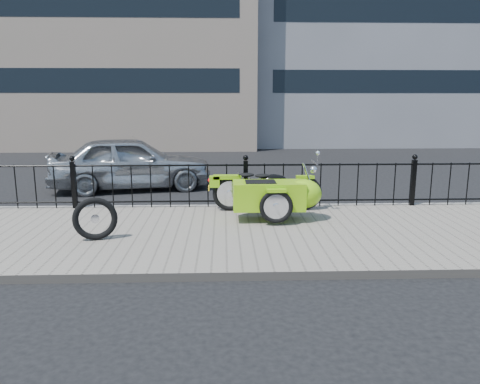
{
  "coord_description": "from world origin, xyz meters",
  "views": [
    {
      "loc": [
        -0.45,
        -8.15,
        2.38
      ],
      "look_at": [
        -0.17,
        -0.1,
        0.72
      ],
      "focal_mm": 35.0,
      "sensor_mm": 36.0,
      "label": 1
    }
  ],
  "objects": [
    {
      "name": "sedan_car",
      "position": [
        -2.83,
        3.86,
        0.69
      ],
      "size": [
        4.29,
        2.38,
        1.38
      ],
      "primitive_type": "imported",
      "rotation": [
        0.0,
        0.0,
        1.76
      ],
      "color": "#A4A7AB",
      "rests_on": "ground"
    },
    {
      "name": "spare_tire",
      "position": [
        -2.49,
        -0.92,
        0.47
      ],
      "size": [
        0.7,
        0.26,
        0.7
      ],
      "primitive_type": "torus",
      "rotation": [
        1.57,
        0.0,
        0.24
      ],
      "color": "black",
      "rests_on": "sidewalk"
    },
    {
      "name": "curb",
      "position": [
        0.0,
        1.44,
        0.06
      ],
      "size": [
        30.0,
        0.1,
        0.12
      ],
      "primitive_type": "cube",
      "color": "gray",
      "rests_on": "ground"
    },
    {
      "name": "ground",
      "position": [
        0.0,
        0.0,
        0.0
      ],
      "size": [
        120.0,
        120.0,
        0.0
      ],
      "primitive_type": "plane",
      "color": "black",
      "rests_on": "ground"
    },
    {
      "name": "motorcycle_sidecar",
      "position": [
        0.55,
        0.34,
        0.59
      ],
      "size": [
        2.28,
        1.48,
        0.98
      ],
      "color": "black",
      "rests_on": "sidewalk"
    },
    {
      "name": "building_tan",
      "position": [
        -6.0,
        15.99,
        6.0
      ],
      "size": [
        14.0,
        8.01,
        12.0
      ],
      "color": "gray",
      "rests_on": "ground"
    },
    {
      "name": "sidewalk",
      "position": [
        0.0,
        -0.5,
        0.06
      ],
      "size": [
        30.0,
        3.8,
        0.12
      ],
      "primitive_type": "cube",
      "color": "gray",
      "rests_on": "ground"
    },
    {
      "name": "iron_fence",
      "position": [
        0.0,
        1.3,
        0.59
      ],
      "size": [
        14.11,
        0.11,
        1.08
      ],
      "color": "black",
      "rests_on": "sidewalk"
    }
  ]
}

